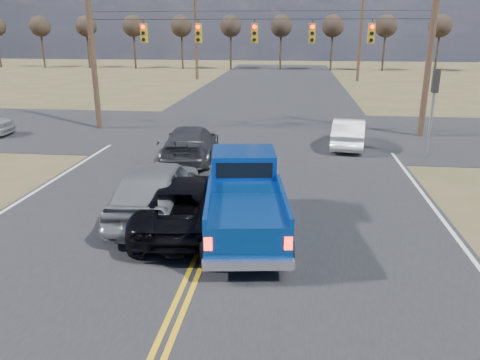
# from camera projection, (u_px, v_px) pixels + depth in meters

# --- Properties ---
(ground) EXTENTS (160.00, 160.00, 0.00)m
(ground) POSITION_uv_depth(u_px,v_px,m) (173.00, 324.00, 9.18)
(ground) COLOR brown
(ground) RESTS_ON ground
(road_main) EXTENTS (14.00, 120.00, 0.02)m
(road_main) POSITION_uv_depth(u_px,v_px,m) (236.00, 174.00, 18.63)
(road_main) COLOR #28282B
(road_main) RESTS_ON ground
(road_cross) EXTENTS (120.00, 12.00, 0.02)m
(road_cross) POSITION_uv_depth(u_px,v_px,m) (254.00, 132.00, 26.19)
(road_cross) COLOR #28282B
(road_cross) RESTS_ON ground
(signal_gantry) EXTENTS (19.60, 4.83, 10.00)m
(signal_gantry) POSITION_uv_depth(u_px,v_px,m) (264.00, 38.00, 24.38)
(signal_gantry) COLOR #473323
(signal_gantry) RESTS_ON ground
(utility_poles) EXTENTS (19.60, 58.32, 10.00)m
(utility_poles) POSITION_uv_depth(u_px,v_px,m) (253.00, 35.00, 23.64)
(utility_poles) COLOR #473323
(utility_poles) RESTS_ON ground
(treeline) EXTENTS (87.00, 117.80, 7.40)m
(treeline) POSITION_uv_depth(u_px,v_px,m) (266.00, 26.00, 32.90)
(treeline) COLOR #33261C
(treeline) RESTS_ON ground
(pickup_truck) EXTENTS (2.79, 5.75, 2.08)m
(pickup_truck) POSITION_uv_depth(u_px,v_px,m) (245.00, 199.00, 12.99)
(pickup_truck) COLOR black
(pickup_truck) RESTS_ON ground
(silver_suv) EXTENTS (2.47, 5.44, 1.81)m
(silver_suv) POSITION_uv_depth(u_px,v_px,m) (156.00, 188.00, 14.17)
(silver_suv) COLOR gray
(silver_suv) RESTS_ON ground
(black_suv) EXTENTS (3.12, 5.68, 1.51)m
(black_suv) POSITION_uv_depth(u_px,v_px,m) (186.00, 202.00, 13.52)
(black_suv) COLOR black
(black_suv) RESTS_ON ground
(white_car_queue) EXTENTS (2.06, 4.42, 1.40)m
(white_car_queue) POSITION_uv_depth(u_px,v_px,m) (349.00, 133.00, 22.73)
(white_car_queue) COLOR white
(white_car_queue) RESTS_ON ground
(dgrey_car_queue) EXTENTS (2.43, 5.29, 1.50)m
(dgrey_car_queue) POSITION_uv_depth(u_px,v_px,m) (191.00, 143.00, 20.41)
(dgrey_car_queue) COLOR #38393E
(dgrey_car_queue) RESTS_ON ground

